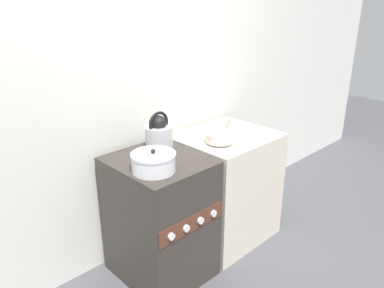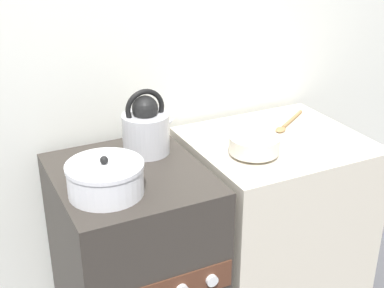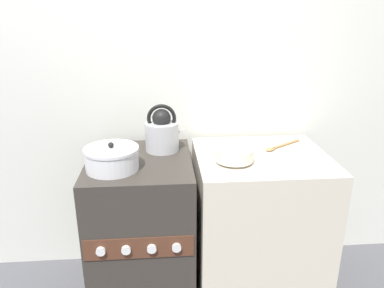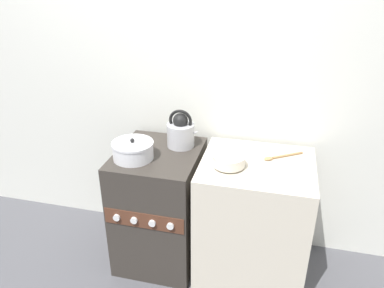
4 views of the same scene
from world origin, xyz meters
name	(u,v)px [view 4 (image 4 of 4)]	position (x,y,z in m)	size (l,w,h in m)	color
ground_plane	(148,283)	(0.00, 0.00, 0.00)	(12.00, 12.00, 0.00)	#4C4C51
wall_back	(173,77)	(0.00, 0.69, 1.25)	(7.00, 0.06, 2.50)	silver
stove	(160,206)	(0.00, 0.30, 0.42)	(0.54, 0.63, 0.85)	#332D28
counter	(253,219)	(0.65, 0.31, 0.43)	(0.70, 0.62, 0.85)	beige
kettle	(181,132)	(0.12, 0.44, 0.95)	(0.22, 0.18, 0.26)	#B2B2B7
cooking_pot	(133,150)	(-0.12, 0.20, 0.91)	(0.26, 0.26, 0.14)	silver
enamel_bowl	(229,161)	(0.48, 0.23, 0.90)	(0.19, 0.19, 0.08)	beige
wooden_spoon	(280,157)	(0.78, 0.42, 0.86)	(0.25, 0.18, 0.02)	#A37A4C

